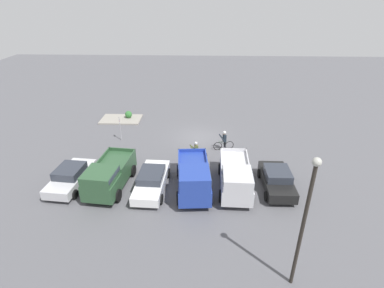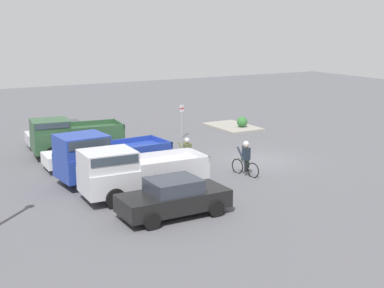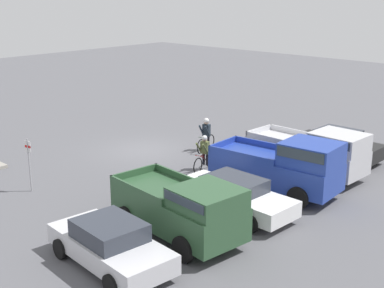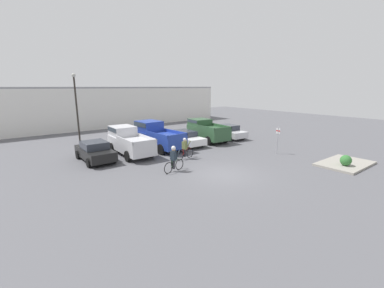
# 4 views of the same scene
# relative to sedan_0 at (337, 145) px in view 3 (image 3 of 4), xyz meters

# --- Properties ---
(ground_plane) EXTENTS (80.00, 80.00, 0.00)m
(ground_plane) POSITION_rel_sedan_0_xyz_m (5.37, -7.97, -0.73)
(ground_plane) COLOR #56565B
(sedan_0) EXTENTS (1.98, 4.22, 1.47)m
(sedan_0) POSITION_rel_sedan_0_xyz_m (0.00, 0.00, 0.00)
(sedan_0) COLOR black
(sedan_0) RESTS_ON ground_plane
(pickup_truck_0) EXTENTS (2.28, 5.38, 2.15)m
(pickup_truck_0) POSITION_rel_sedan_0_xyz_m (2.81, 0.36, 0.38)
(pickup_truck_0) COLOR silver
(pickup_truck_0) RESTS_ON ground_plane
(pickup_truck_1) EXTENTS (2.54, 5.36, 2.34)m
(pickup_truck_1) POSITION_rel_sedan_0_xyz_m (5.57, 0.65, 0.48)
(pickup_truck_1) COLOR #233D9E
(pickup_truck_1) RESTS_ON ground_plane
(sedan_1) EXTENTS (2.10, 4.84, 1.35)m
(sedan_1) POSITION_rel_sedan_0_xyz_m (8.40, 0.34, -0.04)
(sedan_1) COLOR white
(sedan_1) RESTS_ON ground_plane
(pickup_truck_2) EXTENTS (2.65, 5.07, 2.10)m
(pickup_truck_2) POSITION_rel_sedan_0_xyz_m (11.23, 0.47, 0.38)
(pickup_truck_2) COLOR #2D5133
(pickup_truck_2) RESTS_ON ground_plane
(sedan_2) EXTENTS (2.31, 4.52, 1.42)m
(sedan_2) POSITION_rel_sedan_0_xyz_m (14.00, 0.12, -0.02)
(sedan_2) COLOR silver
(sedan_2) RESTS_ON ground_plane
(cyclist_0) EXTENTS (1.87, 0.55, 1.66)m
(cyclist_0) POSITION_rel_sedan_0_xyz_m (5.54, -3.65, 0.08)
(cyclist_0) COLOR black
(cyclist_0) RESTS_ON ground_plane
(cyclist_1) EXTENTS (1.74, 0.54, 1.73)m
(cyclist_1) POSITION_rel_sedan_0_xyz_m (3.22, -5.60, 0.15)
(cyclist_1) COLOR black
(cyclist_1) RESTS_ON ground_plane
(fire_lane_sign) EXTENTS (0.09, 0.30, 2.23)m
(fire_lane_sign) POSITION_rel_sedan_0_xyz_m (12.36, -7.06, 0.62)
(fire_lane_sign) COLOR #9E9EA3
(fire_lane_sign) RESTS_ON ground_plane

